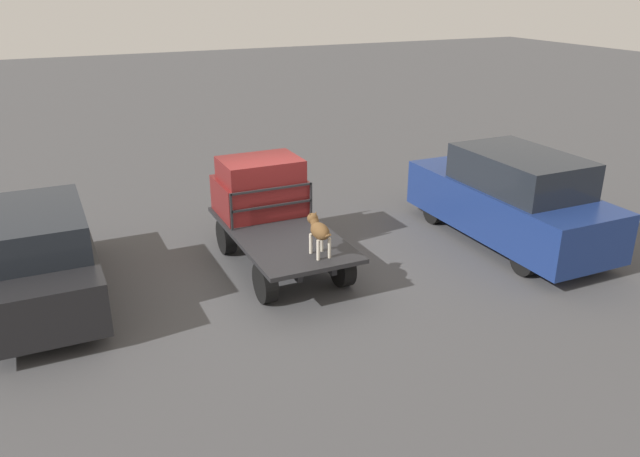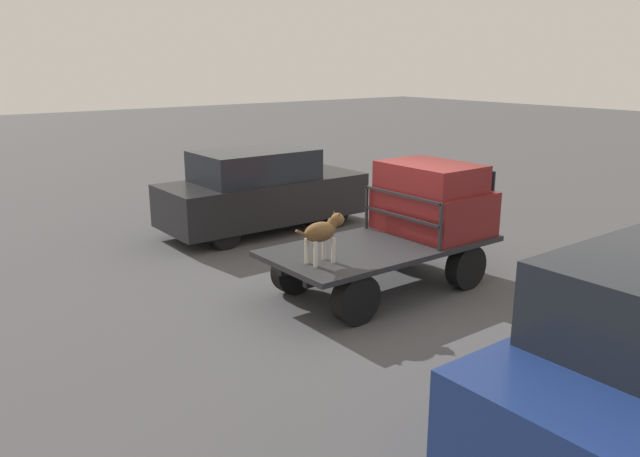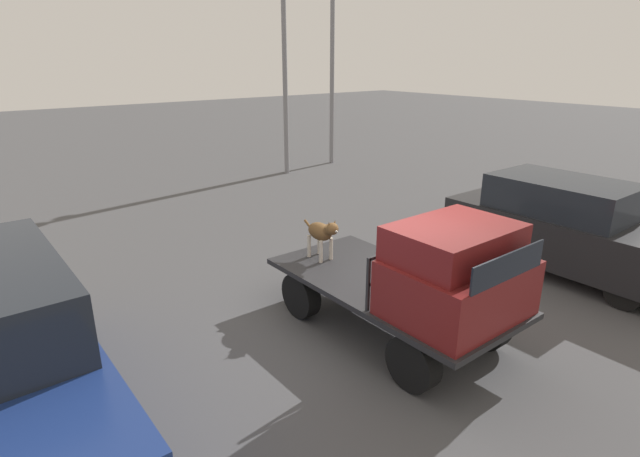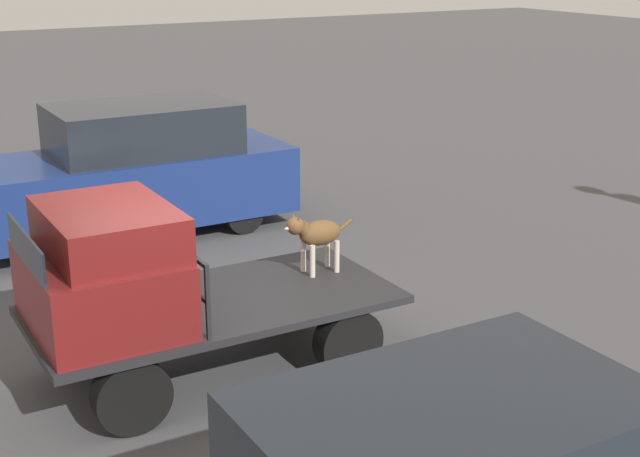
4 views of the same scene
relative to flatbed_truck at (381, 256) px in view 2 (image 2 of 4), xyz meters
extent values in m
plane|color=#474749|center=(0.00, 0.00, -0.57)|extent=(80.00, 80.00, 0.00)
cylinder|color=black|center=(1.16, 0.75, -0.20)|extent=(0.72, 0.24, 0.72)
cylinder|color=black|center=(1.16, -0.75, -0.20)|extent=(0.72, 0.24, 0.72)
cylinder|color=black|center=(-1.16, 0.75, -0.20)|extent=(0.72, 0.24, 0.72)
cylinder|color=black|center=(-1.16, -0.75, -0.20)|extent=(0.72, 0.24, 0.72)
cube|color=black|center=(0.00, 0.32, 0.05)|extent=(3.44, 0.10, 0.18)
cube|color=black|center=(0.00, -0.32, 0.05)|extent=(3.44, 0.10, 0.18)
cube|color=#232326|center=(0.00, 0.00, 0.18)|extent=(3.74, 1.82, 0.08)
cube|color=maroon|center=(1.15, 0.00, 0.58)|extent=(1.34, 1.70, 0.72)
cube|color=maroon|center=(1.05, 0.00, 1.16)|extent=(1.14, 1.56, 0.44)
cube|color=black|center=(1.81, 0.00, 1.09)|extent=(0.02, 1.39, 0.33)
cube|color=#232326|center=(0.41, 0.83, 0.59)|extent=(0.04, 0.04, 0.74)
cube|color=#232326|center=(0.41, -0.83, 0.59)|extent=(0.04, 0.04, 0.74)
cube|color=#232326|center=(0.41, 0.00, 0.93)|extent=(0.04, 1.66, 0.04)
cube|color=#232326|center=(0.41, 0.00, 0.59)|extent=(0.04, 1.66, 0.04)
cylinder|color=beige|center=(-1.21, -0.10, 0.40)|extent=(0.06, 0.06, 0.37)
cylinder|color=beige|center=(-1.21, -0.31, 0.40)|extent=(0.06, 0.06, 0.37)
cylinder|color=beige|center=(-1.52, -0.10, 0.40)|extent=(0.06, 0.06, 0.37)
cylinder|color=beige|center=(-1.52, -0.31, 0.40)|extent=(0.06, 0.06, 0.37)
ellipsoid|color=brown|center=(-1.37, -0.20, 0.67)|extent=(0.50, 0.28, 0.28)
sphere|color=beige|center=(-1.23, -0.20, 0.63)|extent=(0.13, 0.13, 0.13)
cylinder|color=brown|center=(-1.16, -0.20, 0.75)|extent=(0.20, 0.15, 0.19)
sphere|color=brown|center=(-1.06, -0.20, 0.80)|extent=(0.20, 0.20, 0.20)
cone|color=beige|center=(-0.98, -0.20, 0.79)|extent=(0.11, 0.11, 0.11)
cone|color=brown|center=(-1.07, -0.15, 0.89)|extent=(0.06, 0.08, 0.10)
cone|color=brown|center=(-1.07, -0.26, 0.89)|extent=(0.06, 0.08, 0.10)
cylinder|color=brown|center=(-1.67, -0.20, 0.70)|extent=(0.22, 0.04, 0.15)
cylinder|color=black|center=(1.88, 4.97, -0.27)|extent=(0.60, 0.20, 0.60)
cylinder|color=black|center=(1.88, 3.51, -0.27)|extent=(0.60, 0.20, 0.60)
cylinder|color=black|center=(-0.85, 4.97, -0.27)|extent=(0.60, 0.20, 0.60)
cylinder|color=black|center=(-0.85, 3.51, -0.27)|extent=(0.60, 0.20, 0.60)
cube|color=black|center=(0.51, 4.24, 0.12)|extent=(4.41, 1.74, 0.87)
cube|color=#1E232B|center=(0.29, 4.24, 0.87)|extent=(2.43, 1.56, 0.63)
cylinder|color=black|center=(-2.23, -4.09, -0.27)|extent=(0.60, 0.20, 0.60)
camera|label=1|loc=(-10.37, 3.95, 4.70)|focal=35.00mm
camera|label=2|loc=(-6.44, -6.86, 2.98)|focal=35.00mm
camera|label=3|loc=(4.55, -4.86, 3.33)|focal=28.00mm
camera|label=4|loc=(3.28, 7.90, 3.73)|focal=50.00mm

